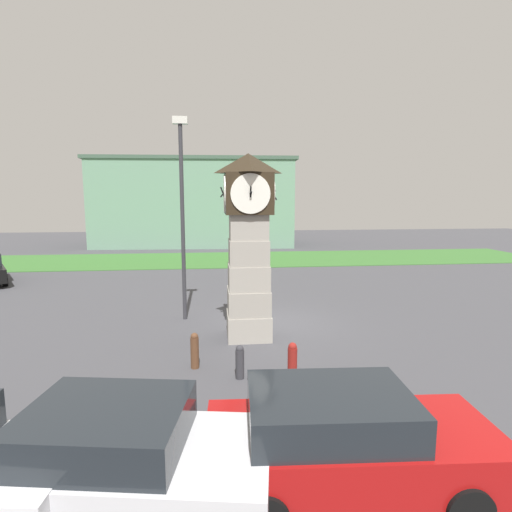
{
  "coord_description": "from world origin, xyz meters",
  "views": [
    {
      "loc": [
        -1.93,
        -13.11,
        4.3
      ],
      "look_at": [
        -0.35,
        1.56,
        2.18
      ],
      "focal_mm": 28.0,
      "sensor_mm": 36.0,
      "label": 1
    }
  ],
  "objects_px": {
    "bollard_near_tower": "(195,350)",
    "street_lamp_near_road": "(182,207)",
    "bollard_mid_row": "(240,362)",
    "car_near_tower": "(123,460)",
    "car_by_building": "(345,440)",
    "clock_tower": "(248,244)",
    "bollard_far_row": "(292,364)"
  },
  "relations": [
    {
      "from": "bollard_mid_row",
      "to": "street_lamp_near_road",
      "type": "xyz_separation_m",
      "value": [
        -1.65,
        5.03,
        3.6
      ]
    },
    {
      "from": "clock_tower",
      "to": "street_lamp_near_road",
      "type": "xyz_separation_m",
      "value": [
        -2.12,
        2.14,
        1.08
      ]
    },
    {
      "from": "bollard_mid_row",
      "to": "car_near_tower",
      "type": "bearing_deg",
      "value": -114.94
    },
    {
      "from": "bollard_near_tower",
      "to": "bollard_far_row",
      "type": "xyz_separation_m",
      "value": [
        2.28,
        -1.24,
        0.06
      ]
    },
    {
      "from": "bollard_near_tower",
      "to": "street_lamp_near_road",
      "type": "relative_size",
      "value": 0.13
    },
    {
      "from": "bollard_near_tower",
      "to": "street_lamp_near_road",
      "type": "bearing_deg",
      "value": 97.16
    },
    {
      "from": "clock_tower",
      "to": "bollard_mid_row",
      "type": "relative_size",
      "value": 6.73
    },
    {
      "from": "clock_tower",
      "to": "car_by_building",
      "type": "bearing_deg",
      "value": -83.11
    },
    {
      "from": "bollard_near_tower",
      "to": "car_by_building",
      "type": "relative_size",
      "value": 0.21
    },
    {
      "from": "bollard_near_tower",
      "to": "street_lamp_near_road",
      "type": "xyz_separation_m",
      "value": [
        -0.54,
        4.31,
        3.56
      ]
    },
    {
      "from": "bollard_mid_row",
      "to": "bollard_far_row",
      "type": "relative_size",
      "value": 0.8
    },
    {
      "from": "bollard_far_row",
      "to": "clock_tower",
      "type": "bearing_deg",
      "value": 101.7
    },
    {
      "from": "car_by_building",
      "to": "street_lamp_near_road",
      "type": "relative_size",
      "value": 0.62
    },
    {
      "from": "bollard_near_tower",
      "to": "car_by_building",
      "type": "height_order",
      "value": "car_by_building"
    },
    {
      "from": "clock_tower",
      "to": "bollard_far_row",
      "type": "xyz_separation_m",
      "value": [
        0.71,
        -3.41,
        -2.42
      ]
    },
    {
      "from": "car_near_tower",
      "to": "car_by_building",
      "type": "distance_m",
      "value": 3.14
    },
    {
      "from": "car_by_building",
      "to": "bollard_far_row",
      "type": "bearing_deg",
      "value": 91.87
    },
    {
      "from": "bollard_mid_row",
      "to": "street_lamp_near_road",
      "type": "bearing_deg",
      "value": 108.12
    },
    {
      "from": "clock_tower",
      "to": "bollard_near_tower",
      "type": "bearing_deg",
      "value": -125.98
    },
    {
      "from": "bollard_near_tower",
      "to": "bollard_mid_row",
      "type": "xyz_separation_m",
      "value": [
        1.11,
        -0.72,
        -0.05
      ]
    },
    {
      "from": "bollard_far_row",
      "to": "car_by_building",
      "type": "xyz_separation_m",
      "value": [
        0.11,
        -3.34,
        0.26
      ]
    },
    {
      "from": "bollard_near_tower",
      "to": "car_by_building",
      "type": "xyz_separation_m",
      "value": [
        2.39,
        -4.58,
        0.31
      ]
    },
    {
      "from": "bollard_near_tower",
      "to": "bollard_mid_row",
      "type": "bearing_deg",
      "value": -33.22
    },
    {
      "from": "clock_tower",
      "to": "car_by_building",
      "type": "height_order",
      "value": "clock_tower"
    },
    {
      "from": "clock_tower",
      "to": "street_lamp_near_road",
      "type": "height_order",
      "value": "street_lamp_near_road"
    },
    {
      "from": "car_near_tower",
      "to": "street_lamp_near_road",
      "type": "xyz_separation_m",
      "value": [
        0.21,
        9.01,
        3.24
      ]
    },
    {
      "from": "clock_tower",
      "to": "bollard_far_row",
      "type": "relative_size",
      "value": 5.4
    },
    {
      "from": "bollard_near_tower",
      "to": "clock_tower",
      "type": "bearing_deg",
      "value": 54.02
    },
    {
      "from": "bollard_near_tower",
      "to": "street_lamp_near_road",
      "type": "height_order",
      "value": "street_lamp_near_road"
    },
    {
      "from": "bollard_near_tower",
      "to": "bollard_far_row",
      "type": "bearing_deg",
      "value": -28.52
    },
    {
      "from": "bollard_far_row",
      "to": "car_near_tower",
      "type": "xyz_separation_m",
      "value": [
        -3.03,
        -3.46,
        0.26
      ]
    },
    {
      "from": "bollard_mid_row",
      "to": "bollard_far_row",
      "type": "height_order",
      "value": "bollard_far_row"
    }
  ]
}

